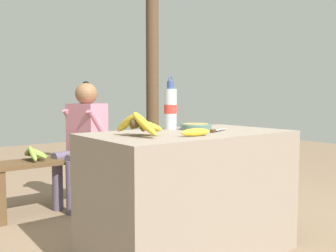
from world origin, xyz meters
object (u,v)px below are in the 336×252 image
wooden_bench (79,164)px  seated_vendor (83,134)px  banana_bunch_ripe (140,124)px  water_bottle (170,108)px  knife (217,130)px  loose_banana_front (196,132)px  support_post_far (152,71)px  banana_bunch_green (34,153)px  serving_bowl (196,126)px

wooden_bench → seated_vendor: 0.28m
banana_bunch_ripe → water_bottle: size_ratio=0.97×
knife → seated_vendor: bearing=76.8°
banana_bunch_ripe → loose_banana_front: banana_bunch_ripe is taller
knife → support_post_far: support_post_far is taller
banana_bunch_green → banana_bunch_ripe: bearing=-83.5°
serving_bowl → water_bottle: bearing=128.7°
loose_banana_front → seated_vendor: size_ratio=0.17×
water_bottle → support_post_far: support_post_far is taller
banana_bunch_ripe → water_bottle: bearing=32.0°
wooden_bench → banana_bunch_ripe: bearing=-100.0°
serving_bowl → wooden_bench: (-0.27, 1.26, -0.41)m
banana_bunch_ripe → support_post_far: size_ratio=0.13×
loose_banana_front → wooden_bench: (0.01, 1.57, -0.41)m
serving_bowl → water_bottle: 0.21m
loose_banana_front → banana_bunch_ripe: bearing=141.6°
banana_bunch_ripe → banana_bunch_green: (-0.16, 1.38, -0.32)m
knife → support_post_far: 2.13m
banana_bunch_ripe → seated_vendor: 1.37m
wooden_bench → banana_bunch_green: size_ratio=5.33×
water_bottle → wooden_bench: bearing=98.3°
loose_banana_front → water_bottle: bearing=68.9°
loose_banana_front → knife: 0.30m
water_bottle → support_post_far: (0.95, 1.57, 0.38)m
serving_bowl → loose_banana_front: bearing=-132.1°
water_bottle → knife: water_bottle is taller
wooden_bench → banana_bunch_green: (-0.40, 0.00, 0.14)m
banana_bunch_ripe → knife: bearing=-7.5°
serving_bowl → water_bottle: (-0.11, 0.13, 0.12)m
banana_bunch_green → loose_banana_front: bearing=-75.9°
serving_bowl → banana_bunch_green: 1.45m
support_post_far → wooden_bench: bearing=-158.3°
banana_bunch_ripe → loose_banana_front: bearing=-38.4°
loose_banana_front → seated_vendor: bearing=89.1°
banana_bunch_ripe → seated_vendor: size_ratio=0.30×
water_bottle → loose_banana_front: 0.49m
banana_bunch_ripe → seated_vendor: bearing=79.0°
loose_banana_front → banana_bunch_green: (-0.39, 1.57, -0.27)m
banana_bunch_ripe → knife: size_ratio=1.45×
wooden_bench → seated_vendor: seated_vendor is taller
loose_banana_front → wooden_bench: bearing=89.8°
water_bottle → knife: 0.37m
loose_banana_front → support_post_far: bearing=60.9°
knife → banana_bunch_green: size_ratio=0.80×
wooden_bench → water_bottle: bearing=-81.7°
banana_bunch_green → water_bottle: bearing=-63.4°
loose_banana_front → knife: loose_banana_front is taller
water_bottle → seated_vendor: seated_vendor is taller
knife → banana_bunch_green: bearing=91.3°
loose_banana_front → support_post_far: (1.12, 2.01, 0.50)m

